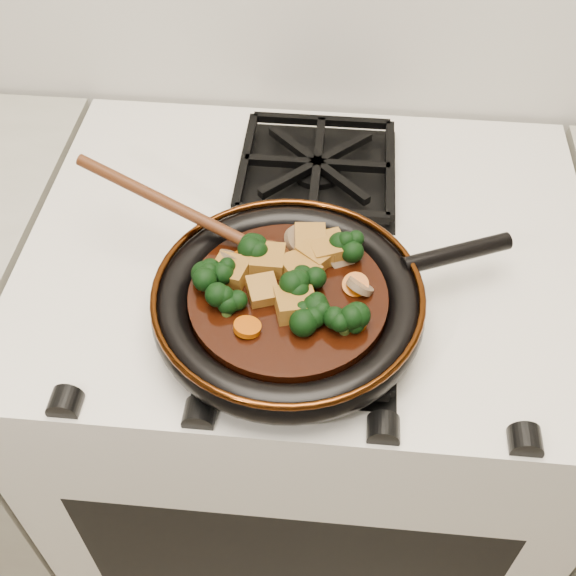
{
  "coord_description": "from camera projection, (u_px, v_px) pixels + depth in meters",
  "views": [
    {
      "loc": [
        0.03,
        1.01,
        1.59
      ],
      "look_at": [
        -0.02,
        1.55,
        0.97
      ],
      "focal_mm": 45.0,
      "sensor_mm": 36.0,
      "label": 1
    }
  ],
  "objects": [
    {
      "name": "stove",
      "position": [
        304.0,
        418.0,
        1.31
      ],
      "size": [
        0.76,
        0.6,
        0.9
      ],
      "primitive_type": "cube",
      "color": "silver",
      "rests_on": "ground"
    },
    {
      "name": "tofu_cube_5",
      "position": [
        328.0,
        249.0,
        0.87
      ],
      "size": [
        0.06,
        0.06,
        0.03
      ],
      "primitive_type": "cube",
      "rotation": [
        -0.07,
        -0.02,
        0.38
      ],
      "color": "#8F6021",
      "rests_on": "braising_sauce"
    },
    {
      "name": "carrot_coin_3",
      "position": [
        310.0,
        275.0,
        0.84
      ],
      "size": [
        0.03,
        0.03,
        0.02
      ],
      "primitive_type": "cylinder",
      "rotation": [
        -0.33,
        -0.25,
        0.0
      ],
      "color": "#A84504",
      "rests_on": "braising_sauce"
    },
    {
      "name": "broccoli_floret_0",
      "position": [
        349.0,
        249.0,
        0.86
      ],
      "size": [
        0.08,
        0.09,
        0.07
      ],
      "primitive_type": null,
      "rotation": [
        0.11,
        -0.22,
        1.17
      ],
      "color": "black",
      "rests_on": "braising_sauce"
    },
    {
      "name": "tofu_cube_3",
      "position": [
        263.0,
        291.0,
        0.82
      ],
      "size": [
        0.04,
        0.05,
        0.02
      ],
      "primitive_type": "cube",
      "rotation": [
        0.01,
        -0.1,
        1.91
      ],
      "color": "#8F6021",
      "rests_on": "braising_sauce"
    },
    {
      "name": "mushroom_slice_3",
      "position": [
        234.0,
        258.0,
        0.86
      ],
      "size": [
        0.05,
        0.05,
        0.03
      ],
      "primitive_type": "cylinder",
      "rotation": [
        0.69,
        0.0,
        2.7
      ],
      "color": "brown",
      "rests_on": "braising_sauce"
    },
    {
      "name": "wooden_spoon",
      "position": [
        211.0,
        225.0,
        0.87
      ],
      "size": [
        0.16,
        0.08,
        0.26
      ],
      "rotation": [
        0.0,
        0.0,
        2.82
      ],
      "color": "#4C2410",
      "rests_on": "braising_sauce"
    },
    {
      "name": "burner_grate_back",
      "position": [
        317.0,
        168.0,
        1.05
      ],
      "size": [
        0.23,
        0.23,
        0.03
      ],
      "primitive_type": null,
      "color": "black",
      "rests_on": "stove"
    },
    {
      "name": "tofu_cube_0",
      "position": [
        268.0,
        261.0,
        0.85
      ],
      "size": [
        0.04,
        0.04,
        0.03
      ],
      "primitive_type": "cube",
      "rotation": [
        0.02,
        0.04,
        1.58
      ],
      "color": "#8F6021",
      "rests_on": "braising_sauce"
    },
    {
      "name": "carrot_coin_1",
      "position": [
        247.0,
        327.0,
        0.79
      ],
      "size": [
        0.03,
        0.03,
        0.01
      ],
      "primitive_type": "cylinder",
      "rotation": [
        -0.14,
        0.12,
        0.0
      ],
      "color": "#A84504",
      "rests_on": "braising_sauce"
    },
    {
      "name": "broccoli_floret_1",
      "position": [
        345.0,
        327.0,
        0.79
      ],
      "size": [
        0.08,
        0.08,
        0.06
      ],
      "primitive_type": null,
      "rotation": [
        -0.25,
        0.04,
        2.87
      ],
      "color": "black",
      "rests_on": "braising_sauce"
    },
    {
      "name": "mushroom_slice_1",
      "position": [
        316.0,
        243.0,
        0.87
      ],
      "size": [
        0.05,
        0.05,
        0.02
      ],
      "primitive_type": "cylinder",
      "rotation": [
        0.42,
        0.0,
        0.91
      ],
      "color": "brown",
      "rests_on": "braising_sauce"
    },
    {
      "name": "tofu_cube_8",
      "position": [
        299.0,
        269.0,
        0.85
      ],
      "size": [
        0.06,
        0.06,
        0.03
      ],
      "primitive_type": "cube",
      "rotation": [
        -0.06,
        0.1,
        0.61
      ],
      "color": "#8F6021",
      "rests_on": "braising_sauce"
    },
    {
      "name": "broccoli_floret_5",
      "position": [
        305.0,
        286.0,
        0.83
      ],
      "size": [
        0.09,
        0.08,
        0.06
      ],
      "primitive_type": null,
      "rotation": [
        -0.11,
        -0.16,
        0.69
      ],
      "color": "black",
      "rests_on": "braising_sauce"
    },
    {
      "name": "tofu_cube_1",
      "position": [
        231.0,
        271.0,
        0.84
      ],
      "size": [
        0.05,
        0.05,
        0.03
      ],
      "primitive_type": "cube",
      "rotation": [
        -0.09,
        -0.04,
        1.3
      ],
      "color": "#8F6021",
      "rests_on": "braising_sauce"
    },
    {
      "name": "broccoli_floret_3",
      "position": [
        215.0,
        278.0,
        0.83
      ],
      "size": [
        0.09,
        0.08,
        0.06
      ],
      "primitive_type": null,
      "rotation": [
        -0.04,
        -0.15,
        0.6
      ],
      "color": "black",
      "rests_on": "braising_sauce"
    },
    {
      "name": "carrot_coin_2",
      "position": [
        243.0,
        258.0,
        0.86
      ],
      "size": [
        0.03,
        0.03,
        0.02
      ],
      "primitive_type": "cylinder",
      "rotation": [
        -0.14,
        -0.17,
        0.0
      ],
      "color": "#A84504",
      "rests_on": "braising_sauce"
    },
    {
      "name": "tofu_cube_6",
      "position": [
        310.0,
        241.0,
        0.87
      ],
      "size": [
        0.04,
        0.05,
        0.03
      ],
      "primitive_type": "cube",
      "rotation": [
        0.02,
        -0.09,
        1.68
      ],
      "color": "#8F6021",
      "rests_on": "braising_sauce"
    },
    {
      "name": "mushroom_slice_0",
      "position": [
        299.0,
        240.0,
        0.88
      ],
      "size": [
        0.05,
        0.05,
        0.03
      ],
      "primitive_type": "cylinder",
      "rotation": [
        0.67,
        0.0,
        1.14
      ],
      "color": "brown",
      "rests_on": "braising_sauce"
    },
    {
      "name": "tofu_cube_7",
      "position": [
        295.0,
        304.0,
        0.81
      ],
      "size": [
        0.05,
        0.06,
        0.03
      ],
      "primitive_type": "cube",
      "rotation": [
        0.05,
        0.11,
        1.86
      ],
      "color": "#8F6021",
      "rests_on": "braising_sauce"
    },
    {
      "name": "mushroom_slice_4",
      "position": [
        342.0,
        257.0,
        0.86
      ],
      "size": [
        0.04,
        0.04,
        0.03
      ],
      "primitive_type": "cylinder",
      "rotation": [
        0.95,
        0.0,
        0.43
      ],
      "color": "brown",
      "rests_on": "braising_sauce"
    },
    {
      "name": "braising_sauce",
      "position": [
        288.0,
        300.0,
        0.84
      ],
      "size": [
        0.23,
        0.23,
        0.02
      ],
      "primitive_type": "cylinder",
      "color": "black",
      "rests_on": "skillet"
    },
    {
      "name": "carrot_coin_0",
      "position": [
        354.0,
        322.0,
        0.8
      ],
      "size": [
        0.03,
        0.03,
        0.02
      ],
      "primitive_type": "cylinder",
      "rotation": [
        0.23,
        -0.14,
        0.0
      ],
      "color": "#A84504",
      "rests_on": "braising_sauce"
    },
    {
      "name": "broccoli_floret_4",
      "position": [
        313.0,
        315.0,
        0.8
      ],
      "size": [
        0.08,
        0.08,
        0.07
      ],
      "primitive_type": null,
      "rotation": [
        -0.16,
        -0.24,
        0.19
      ],
      "color": "black",
      "rests_on": "braising_sauce"
    },
    {
      "name": "broccoli_floret_2",
      "position": [
        260.0,
        251.0,
        0.86
      ],
      "size": [
        0.08,
        0.08,
        0.05
      ],
      "primitive_type": null,
      "rotation": [
        0.02,
        0.09,
        2.65
      ],
      "color": "black",
      "rests_on": "braising_sauce"
    },
    {
      "name": "broccoli_floret_6",
      "position": [
        227.0,
        309.0,
        0.8
      ],
      "size": [
        0.08,
        0.08,
        0.05
      ],
      "primitive_type": null,
      "rotation": [
        0.12,
        -0.0,
        2.53
      ],
      "color": "black",
      "rests_on": "braising_sauce"
    },
    {
      "name": "skillet",
      "position": [
        290.0,
        302.0,
        0.84
      ],
      "size": [
        0.43,
        0.32,
        0.05
      ],
      "rotation": [
        0.0,
        0.0,
        0.41
      ],
      "color": "black",
      "rests_on": "burner_grate_front"
    },
    {
      "name": "tofu_cube_2",
      "position": [
        318.0,
        254.0,
        0.86
      ],
      "size": [
        0.06,
        0.06,
        0.03
      ],
      "primitive_type": "cube",
      "rotation": [
        0.03,
        0.05,
        0.91
      ],
      "color": "#8F6021",
      "rests_on": "braising_sauce"
    },
    {
      "name": "mushroom_slice_2",
      "position": [
        360.0,
        286.0,
        0.83
      ],
      "size": [
        0.04,
        0.04,
        0.03
      ],
      "primitive_type": "cylinder",
      "rotation": [
        0.67,
        0.0,
        2.41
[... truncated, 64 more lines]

